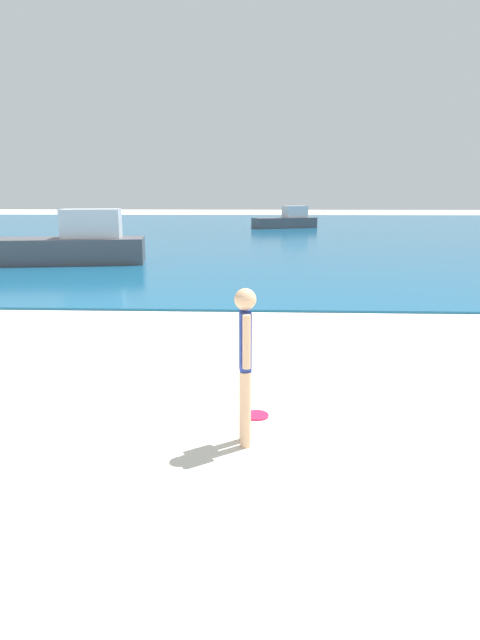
{
  "coord_description": "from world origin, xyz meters",
  "views": [
    {
      "loc": [
        0.38,
        2.56,
        2.69
      ],
      "look_at": [
        0.06,
        10.01,
        0.91
      ],
      "focal_mm": 29.62,
      "sensor_mm": 36.0,
      "label": 1
    }
  ],
  "objects_px": {
    "frisbee": "(257,415)",
    "boat_far": "(287,220)",
    "boat_near": "(70,245)",
    "person_standing": "(245,358)"
  },
  "relations": [
    {
      "from": "frisbee",
      "to": "boat_far",
      "type": "xyz_separation_m",
      "value": [
        1.96,
        37.35,
        0.65
      ]
    },
    {
      "from": "frisbee",
      "to": "boat_far",
      "type": "distance_m",
      "value": 37.4
    },
    {
      "from": "boat_near",
      "to": "frisbee",
      "type": "bearing_deg",
      "value": 108.19
    },
    {
      "from": "boat_near",
      "to": "boat_far",
      "type": "relative_size",
      "value": 1.19
    },
    {
      "from": "person_standing",
      "to": "boat_near",
      "type": "bearing_deg",
      "value": 19.02
    },
    {
      "from": "person_standing",
      "to": "boat_near",
      "type": "xyz_separation_m",
      "value": [
        -7.34,
        14.99,
        -0.21
      ]
    },
    {
      "from": "frisbee",
      "to": "boat_near",
      "type": "height_order",
      "value": "boat_near"
    },
    {
      "from": "frisbee",
      "to": "boat_far",
      "type": "height_order",
      "value": "boat_far"
    },
    {
      "from": "person_standing",
      "to": "boat_far",
      "type": "bearing_deg",
      "value": -10.19
    },
    {
      "from": "boat_near",
      "to": "boat_far",
      "type": "height_order",
      "value": "boat_near"
    }
  ]
}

